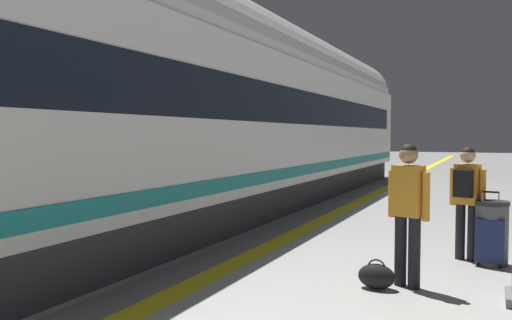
{
  "coord_description": "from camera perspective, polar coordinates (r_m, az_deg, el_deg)",
  "views": [
    {
      "loc": [
        2.72,
        0.98,
        1.84
      ],
      "look_at": [
        -0.46,
        7.84,
        1.47
      ],
      "focal_mm": 35.95,
      "sensor_mm": 36.0,
      "label": 1
    }
  ],
  "objects": [
    {
      "name": "suitcase_mid",
      "position": [
        7.97,
        24.59,
        -8.13
      ],
      "size": [
        0.4,
        0.26,
        1.06
      ],
      "color": "#19234C",
      "rests_on": "ground"
    },
    {
      "name": "passenger_mid",
      "position": [
        8.12,
        22.39,
        -3.44
      ],
      "size": [
        0.5,
        0.39,
        1.67
      ],
      "color": "black",
      "rests_on": "ground"
    },
    {
      "name": "waste_bin",
      "position": [
        8.06,
        24.74,
        -7.35
      ],
      "size": [
        0.46,
        0.46,
        0.91
      ],
      "color": "#4C4C51",
      "rests_on": "ground"
    },
    {
      "name": "duffel_bag_near",
      "position": [
        6.45,
        13.26,
        -12.46
      ],
      "size": [
        0.44,
        0.26,
        0.36
      ],
      "color": "black",
      "rests_on": "ground"
    },
    {
      "name": "passenger_near",
      "position": [
        6.45,
        16.56,
        -4.72
      ],
      "size": [
        0.51,
        0.32,
        1.74
      ],
      "color": "black",
      "rests_on": "ground"
    },
    {
      "name": "safety_line_strip",
      "position": [
        9.78,
        4.58,
        -8.05
      ],
      "size": [
        0.36,
        80.0,
        0.01
      ],
      "primitive_type": "cube",
      "color": "yellow",
      "rests_on": "ground"
    },
    {
      "name": "tactile_edge_band",
      "position": [
        9.93,
        2.4,
        -7.89
      ],
      "size": [
        0.76,
        80.0,
        0.01
      ],
      "primitive_type": "cube",
      "color": "slate",
      "rests_on": "ground"
    },
    {
      "name": "high_speed_train",
      "position": [
        8.34,
        -17.34,
        7.23
      ],
      "size": [
        2.94,
        35.35,
        4.97
      ],
      "color": "#38383D",
      "rests_on": "ground"
    }
  ]
}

